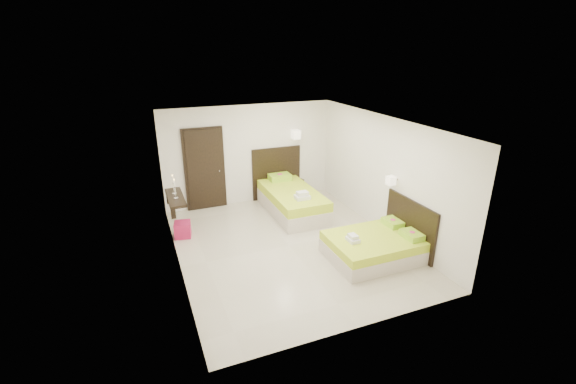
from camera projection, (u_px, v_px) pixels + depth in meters
name	position (u px, v px, depth m)	size (l,w,h in m)	color
floor	(289.00, 246.00, 8.18)	(5.50, 5.50, 0.00)	#BDB49D
bed_single	(291.00, 199.00, 9.78)	(1.37, 2.29, 1.89)	beige
bed_double	(377.00, 245.00, 7.66)	(1.76, 1.50, 1.45)	beige
nightstand	(292.00, 187.00, 10.91)	(0.52, 0.46, 0.46)	black
ottoman	(183.00, 229.00, 8.51)	(0.35, 0.35, 0.35)	#A11543
door	(205.00, 169.00, 9.72)	(1.02, 0.15, 2.14)	black
console_shelf	(175.00, 198.00, 8.54)	(0.35, 1.20, 0.78)	black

